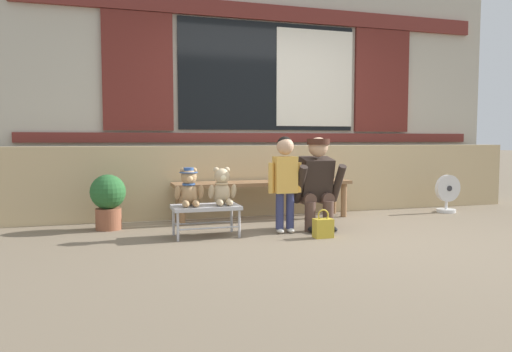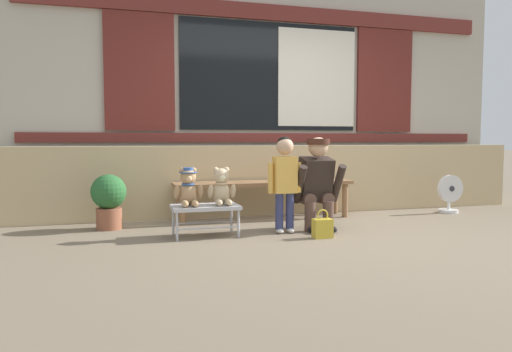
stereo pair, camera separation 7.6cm
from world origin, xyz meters
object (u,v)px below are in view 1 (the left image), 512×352
object	(u,v)px
wooden_bench_long	(263,187)
floor_fan	(447,194)
small_display_bench	(206,209)
adult_crouching	(317,183)
teddy_bear_plain	(222,188)
child_standing	(285,173)
teddy_bear_with_hat	(189,188)
potted_plant	(108,198)
handbag_on_ground	(323,228)

from	to	relation	value
wooden_bench_long	floor_fan	xyz separation A→B (m)	(2.39, -0.21, -0.13)
small_display_bench	floor_fan	distance (m)	3.29
adult_crouching	teddy_bear_plain	bearing A→B (deg)	-178.52
wooden_bench_long	child_standing	world-z (taller)	child_standing
small_display_bench	wooden_bench_long	bearing A→B (deg)	44.30
teddy_bear_with_hat	potted_plant	size ratio (longest dim) A/B	0.64
potted_plant	teddy_bear_plain	bearing A→B (deg)	-31.78
floor_fan	teddy_bear_plain	bearing A→B (deg)	-168.69
small_display_bench	adult_crouching	distance (m)	1.19
teddy_bear_with_hat	adult_crouching	size ratio (longest dim) A/B	0.38
teddy_bear_plain	floor_fan	size ratio (longest dim) A/B	0.76
handbag_on_ground	floor_fan	distance (m)	2.41
adult_crouching	floor_fan	world-z (taller)	adult_crouching
teddy_bear_plain	handbag_on_ground	size ratio (longest dim) A/B	1.34
child_standing	wooden_bench_long	bearing A→B (deg)	86.26
adult_crouching	floor_fan	bearing A→B (deg)	15.89
wooden_bench_long	teddy_bear_plain	xyz separation A→B (m)	(-0.68, -0.82, 0.09)
small_display_bench	handbag_on_ground	xyz separation A→B (m)	(1.05, -0.39, -0.17)
teddy_bear_plain	handbag_on_ground	distance (m)	1.04
floor_fan	adult_crouching	bearing A→B (deg)	-164.11
floor_fan	child_standing	bearing A→B (deg)	-164.81
handbag_on_ground	potted_plant	distance (m)	2.21
wooden_bench_long	child_standing	bearing A→B (deg)	-93.74
small_display_bench	teddy_bear_plain	size ratio (longest dim) A/B	1.76
small_display_bench	floor_fan	bearing A→B (deg)	10.79
adult_crouching	small_display_bench	bearing A→B (deg)	-178.65
handbag_on_ground	floor_fan	size ratio (longest dim) A/B	0.57
wooden_bench_long	floor_fan	bearing A→B (deg)	-4.92
floor_fan	handbag_on_ground	bearing A→B (deg)	-155.38
adult_crouching	potted_plant	world-z (taller)	adult_crouching
small_display_bench	teddy_bear_with_hat	xyz separation A→B (m)	(-0.16, 0.00, 0.21)
teddy_bear_with_hat	handbag_on_ground	xyz separation A→B (m)	(1.21, -0.39, -0.38)
teddy_bear_plain	floor_fan	world-z (taller)	teddy_bear_plain
handbag_on_ground	potted_plant	xyz separation A→B (m)	(-1.94, 1.04, 0.23)
adult_crouching	potted_plant	bearing A→B (deg)	163.09
potted_plant	child_standing	bearing A→B (deg)	-22.68
potted_plant	teddy_bear_with_hat	bearing A→B (deg)	-41.66
teddy_bear_plain	adult_crouching	size ratio (longest dim) A/B	0.38
child_standing	teddy_bear_plain	bearing A→B (deg)	175.44
teddy_bear_with_hat	adult_crouching	xyz separation A→B (m)	(1.33, 0.03, 0.01)
small_display_bench	potted_plant	world-z (taller)	potted_plant
handbag_on_ground	adult_crouching	bearing A→B (deg)	73.98
wooden_bench_long	small_display_bench	world-z (taller)	wooden_bench_long
teddy_bear_plain	potted_plant	xyz separation A→B (m)	(-1.05, 0.65, -0.14)
wooden_bench_long	floor_fan	distance (m)	2.40
wooden_bench_long	floor_fan	world-z (taller)	floor_fan
teddy_bear_plain	floor_fan	distance (m)	3.14
small_display_bench	potted_plant	distance (m)	1.11
teddy_bear_with_hat	adult_crouching	bearing A→B (deg)	1.10
teddy_bear_plain	potted_plant	distance (m)	1.24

